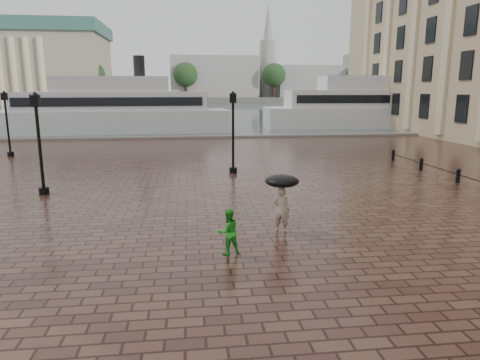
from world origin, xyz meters
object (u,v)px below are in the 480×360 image
object	(u,v)px
adult_pedestrian	(281,210)
ferry_near	(113,110)
street_lamps	(90,131)
child_pedestrian	(228,232)
ferry_far	(371,107)

from	to	relation	value
adult_pedestrian	ferry_near	xyz separation A→B (m)	(-11.03, 35.02, 1.70)
street_lamps	ferry_near	world-z (taller)	ferry_near
adult_pedestrian	child_pedestrian	xyz separation A→B (m)	(-1.91, -1.74, -0.10)
ferry_far	street_lamps	bearing A→B (deg)	-134.72
child_pedestrian	ferry_near	distance (m)	37.91
adult_pedestrian	ferry_far	size ratio (longest dim) A/B	0.06
child_pedestrian	ferry_far	bearing A→B (deg)	-135.14
ferry_far	adult_pedestrian	bearing A→B (deg)	-114.92
street_lamps	adult_pedestrian	distance (m)	14.60
street_lamps	ferry_near	distance (m)	23.40
child_pedestrian	ferry_far	xyz separation A→B (m)	(21.36, 39.54, 1.89)
street_lamps	adult_pedestrian	size ratio (longest dim) A/B	10.15
adult_pedestrian	child_pedestrian	size ratio (longest dim) A/B	1.14
street_lamps	child_pedestrian	world-z (taller)	street_lamps
ferry_near	ferry_far	distance (m)	30.60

